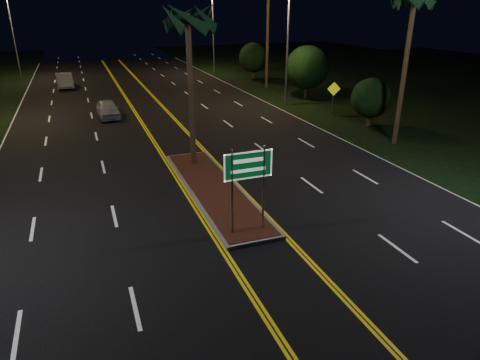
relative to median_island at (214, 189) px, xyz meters
name	(u,v)px	position (x,y,z in m)	size (l,w,h in m)	color
ground	(280,275)	(0.00, -7.00, -0.08)	(120.00, 120.00, 0.00)	black
grass_right	(435,86)	(30.00, 18.00, -0.08)	(40.00, 110.00, 0.01)	black
median_island	(214,189)	(0.00, 0.00, 0.00)	(2.25, 10.25, 0.17)	gray
highway_sign	(248,173)	(0.00, -4.20, 2.32)	(1.80, 0.08, 3.20)	gray
streetlight_left_far	(16,27)	(-10.61, 37.00, 5.57)	(1.91, 0.44, 9.00)	gray
streetlight_right_mid	(284,35)	(10.61, 15.00, 5.57)	(1.91, 0.44, 9.00)	gray
streetlight_right_far	(210,25)	(10.61, 35.00, 5.57)	(1.91, 0.44, 9.00)	gray
palm_median	(188,18)	(0.00, 3.50, 7.19)	(2.40, 2.40, 8.30)	#382819
shrub_near	(371,98)	(13.50, 7.00, 1.86)	(2.70, 2.70, 3.30)	#382819
shrub_mid	(307,67)	(14.00, 17.00, 2.64)	(3.78, 3.78, 4.62)	#382819
shrub_far	(253,58)	(13.80, 29.00, 2.25)	(3.24, 3.24, 3.96)	#382819
car_near	(108,108)	(-3.31, 15.89, 0.66)	(1.90, 4.44, 1.48)	#B7B9BE
car_far	(65,79)	(-6.36, 30.51, 0.74)	(2.13, 4.96, 1.65)	#A1A4AA
warning_sign	(333,93)	(13.00, 10.90, 1.51)	(1.01, 0.25, 2.46)	gray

